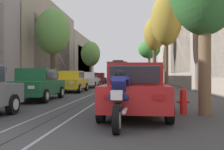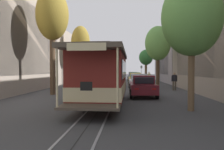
% 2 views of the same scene
% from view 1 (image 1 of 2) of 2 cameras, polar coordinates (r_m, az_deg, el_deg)
% --- Properties ---
extents(ground_plane, '(160.00, 160.00, 0.00)m').
position_cam_1_polar(ground_plane, '(26.15, 0.17, -2.84)').
color(ground_plane, '#38383A').
extents(trolley_track_rails, '(1.14, 62.61, 0.01)m').
position_cam_1_polar(trolley_track_rails, '(29.59, 0.78, -2.51)').
color(trolley_track_rails, gray).
rests_on(trolley_track_rails, ground).
extents(building_facade_left, '(5.97, 54.31, 9.63)m').
position_cam_1_polar(building_facade_left, '(31.51, -17.30, 5.78)').
color(building_facade_left, gray).
rests_on(building_facade_left, ground).
extents(building_facade_right, '(5.26, 54.31, 10.37)m').
position_cam_1_polar(building_facade_right, '(30.67, 18.93, 5.63)').
color(building_facade_right, gray).
rests_on(building_facade_right, ground).
extents(parked_car_green_second_left, '(2.09, 4.40, 1.58)m').
position_cam_1_polar(parked_car_green_second_left, '(13.42, -16.36, -1.98)').
color(parked_car_green_second_left, '#1E6038').
rests_on(parked_car_green_second_left, ground).
extents(parked_car_yellow_mid_left, '(2.03, 4.38, 1.58)m').
position_cam_1_polar(parked_car_yellow_mid_left, '(19.55, -8.97, -1.40)').
color(parked_car_yellow_mid_left, gold).
rests_on(parked_car_yellow_mid_left, ground).
extents(parked_car_white_fourth_left, '(2.06, 4.39, 1.58)m').
position_cam_1_polar(parked_car_white_fourth_left, '(26.49, -5.25, -1.07)').
color(parked_car_white_fourth_left, silver).
rests_on(parked_car_white_fourth_left, ground).
extents(parked_car_maroon_fifth_left, '(2.03, 4.37, 1.58)m').
position_cam_1_polar(parked_car_maroon_fifth_left, '(32.97, -3.18, -0.89)').
color(parked_car_maroon_fifth_left, maroon).
rests_on(parked_car_maroon_fifth_left, ground).
extents(parked_car_red_near_right, '(2.04, 4.38, 1.58)m').
position_cam_1_polar(parked_car_red_near_right, '(7.96, 5.22, -3.25)').
color(parked_car_red_near_right, red).
rests_on(parked_car_red_near_right, ground).
extents(parked_car_grey_second_right, '(2.07, 4.39, 1.58)m').
position_cam_1_polar(parked_car_grey_second_right, '(13.17, 5.53, -2.02)').
color(parked_car_grey_second_right, slate).
rests_on(parked_car_grey_second_right, ground).
extents(parked_car_grey_mid_right, '(2.03, 4.37, 1.58)m').
position_cam_1_polar(parked_car_grey_mid_right, '(18.99, 5.57, -1.44)').
color(parked_car_grey_mid_right, slate).
rests_on(parked_car_grey_mid_right, ground).
extents(parked_car_red_fourth_right, '(2.07, 4.39, 1.58)m').
position_cam_1_polar(parked_car_red_fourth_right, '(25.27, 5.53, -1.12)').
color(parked_car_red_fourth_right, red).
rests_on(parked_car_red_fourth_right, ground).
extents(street_tree_kerb_left_second, '(3.08, 2.76, 7.24)m').
position_cam_1_polar(street_tree_kerb_left_second, '(23.78, -12.99, 9.27)').
color(street_tree_kerb_left_second, '#4C3826').
rests_on(street_tree_kerb_left_second, ground).
extents(street_tree_kerb_left_mid, '(2.90, 2.59, 6.39)m').
position_cam_1_polar(street_tree_kerb_left_mid, '(38.93, -4.78, 4.66)').
color(street_tree_kerb_left_mid, brown).
rests_on(street_tree_kerb_left_mid, ground).
extents(street_tree_kerb_right_second, '(2.42, 2.37, 7.73)m').
position_cam_1_polar(street_tree_kerb_right_second, '(21.16, 11.96, 11.83)').
color(street_tree_kerb_right_second, '#4C3826').
rests_on(street_tree_kerb_right_second, ground).
extents(street_tree_kerb_right_mid, '(2.58, 2.73, 8.44)m').
position_cam_1_polar(street_tree_kerb_right_mid, '(32.24, 9.40, 8.86)').
color(street_tree_kerb_right_mid, '#4C3826').
rests_on(street_tree_kerb_right_mid, ground).
extents(street_tree_kerb_right_fourth, '(3.70, 3.47, 7.32)m').
position_cam_1_polar(street_tree_kerb_right_fourth, '(43.88, 8.25, 5.64)').
color(street_tree_kerb_right_fourth, brown).
rests_on(street_tree_kerb_right_fourth, ground).
extents(cable_car_trolley, '(2.70, 9.16, 3.28)m').
position_cam_1_polar(cable_car_trolley, '(36.52, 1.66, 0.54)').
color(cable_car_trolley, maroon).
rests_on(cable_car_trolley, ground).
extents(motorcycle_with_rider, '(0.56, 1.99, 1.37)m').
position_cam_1_polar(motorcycle_with_rider, '(6.10, 1.72, -5.63)').
color(motorcycle_with_rider, black).
rests_on(motorcycle_with_rider, ground).
extents(pedestrian_on_right_pavement, '(0.55, 0.41, 1.74)m').
position_cam_1_polar(pedestrian_on_right_pavement, '(28.66, -11.43, -0.63)').
color(pedestrian_on_right_pavement, '#4C4233').
rests_on(pedestrian_on_right_pavement, ground).
extents(fire_hydrant, '(0.40, 0.22, 0.84)m').
position_cam_1_polar(fire_hydrant, '(8.52, 15.54, -5.58)').
color(fire_hydrant, red).
rests_on(fire_hydrant, ground).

